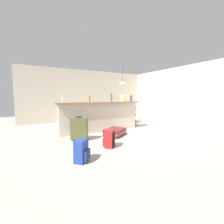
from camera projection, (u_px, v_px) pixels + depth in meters
name	position (u px, v px, depth m)	size (l,w,h in m)	color
ground_plane	(123.00, 133.00, 5.16)	(13.00, 13.00, 0.05)	#ADA393
wall_back	(91.00, 96.00, 7.68)	(6.60, 0.10, 2.50)	beige
wall_right	(177.00, 96.00, 6.77)	(0.10, 6.00, 2.50)	beige
partition_half_wall	(101.00, 118.00, 5.18)	(2.80, 0.20, 0.99)	beige
bar_countertop	(101.00, 102.00, 5.12)	(2.96, 0.40, 0.05)	#93704C
bottle_clear	(63.00, 99.00, 4.58)	(0.07, 0.07, 0.20)	silver
bottle_amber	(90.00, 99.00, 4.96)	(0.06, 0.06, 0.21)	#9E661E
bottle_green	(111.00, 97.00, 5.37)	(0.06, 0.06, 0.29)	#2D6B38
bottle_blue	(131.00, 98.00, 5.73)	(0.07, 0.07, 0.22)	#284C89
grocery_bag	(125.00, 98.00, 5.58)	(0.26, 0.18, 0.22)	beige
dining_table	(122.00, 109.00, 6.92)	(1.10, 0.80, 0.74)	#4C331E
dining_chair_near_partition	(128.00, 113.00, 6.39)	(0.41, 0.41, 0.93)	black
dining_chair_far_side	(117.00, 111.00, 7.37)	(0.40, 0.40, 0.93)	black
pendant_lamp	(123.00, 83.00, 6.90)	(0.34, 0.34, 0.78)	black
suitcase_flat_maroon	(115.00, 132.00, 4.68)	(0.88, 0.79, 0.22)	maroon
backpack_blue	(82.00, 151.00, 2.82)	(0.34, 0.34, 0.42)	#233D93
backpack_red	(109.00, 139.00, 3.62)	(0.34, 0.34, 0.42)	red
suitcase_upright_olive	(79.00, 128.00, 4.19)	(0.50, 0.44, 0.67)	#51562D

